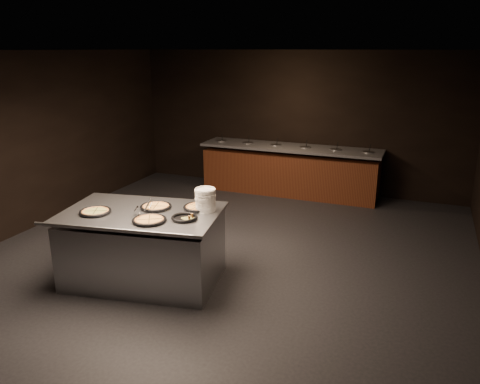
{
  "coord_description": "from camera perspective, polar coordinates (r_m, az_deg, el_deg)",
  "views": [
    {
      "loc": [
        2.54,
        -5.55,
        2.92
      ],
      "look_at": [
        0.2,
        0.3,
        0.98
      ],
      "focal_mm": 35.0,
      "sensor_mm": 36.0,
      "label": 1
    }
  ],
  "objects": [
    {
      "name": "room",
      "position": [
        6.28,
        -2.72,
        3.53
      ],
      "size": [
        7.02,
        8.02,
        2.92
      ],
      "color": "black",
      "rests_on": "ground"
    },
    {
      "name": "plate_stack",
      "position": [
        5.92,
        -4.24,
        -0.96
      ],
      "size": [
        0.26,
        0.26,
        0.29
      ],
      "primitive_type": "cylinder",
      "color": "white",
      "rests_on": "serving_counter"
    },
    {
      "name": "salad_bar",
      "position": [
        9.78,
        6.02,
        2.3
      ],
      "size": [
        3.7,
        0.83,
        1.18
      ],
      "color": "#5F2E16",
      "rests_on": "ground"
    },
    {
      "name": "server_right",
      "position": [
        5.81,
        -12.37,
        -2.37
      ],
      "size": [
        0.28,
        0.24,
        0.16
      ],
      "rotation": [
        0.0,
        0.0,
        -0.64
      ],
      "color": "silver",
      "rests_on": "serving_counter"
    },
    {
      "name": "pan_cheese_slices_a",
      "position": [
        6.04,
        -5.06,
        -1.84
      ],
      "size": [
        0.4,
        0.4,
        0.04
      ],
      "rotation": [
        0.0,
        0.0,
        1.32
      ],
      "color": "black",
      "rests_on": "serving_counter"
    },
    {
      "name": "pan_cheese_whole",
      "position": [
        6.13,
        -10.22,
        -1.76
      ],
      "size": [
        0.4,
        0.4,
        0.04
      ],
      "rotation": [
        0.0,
        0.0,
        0.29
      ],
      "color": "black",
      "rests_on": "serving_counter"
    },
    {
      "name": "pan_cheese_slices_b",
      "position": [
        5.68,
        -11.01,
        -3.36
      ],
      "size": [
        0.41,
        0.41,
        0.04
      ],
      "rotation": [
        0.0,
        0.0,
        2.11
      ],
      "color": "black",
      "rests_on": "serving_counter"
    },
    {
      "name": "server_left",
      "position": [
        6.04,
        -11.01,
        -1.59
      ],
      "size": [
        0.1,
        0.3,
        0.15
      ],
      "rotation": [
        0.0,
        0.0,
        1.75
      ],
      "color": "silver",
      "rests_on": "serving_counter"
    },
    {
      "name": "serving_counter",
      "position": [
        6.22,
        -11.68,
        -6.67
      ],
      "size": [
        2.16,
        1.59,
        0.95
      ],
      "rotation": [
        0.0,
        0.0,
        0.17
      ],
      "color": "silver",
      "rests_on": "ground"
    },
    {
      "name": "pan_veggie_slices",
      "position": [
        5.69,
        -6.78,
        -3.12
      ],
      "size": [
        0.32,
        0.32,
        0.04
      ],
      "rotation": [
        0.0,
        0.0,
        -0.37
      ],
      "color": "black",
      "rests_on": "serving_counter"
    },
    {
      "name": "pan_veggie_whole",
      "position": [
        6.13,
        -17.23,
        -2.3
      ],
      "size": [
        0.4,
        0.4,
        0.04
      ],
      "rotation": [
        0.0,
        0.0,
        0.45
      ],
      "color": "black",
      "rests_on": "serving_counter"
    }
  ]
}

